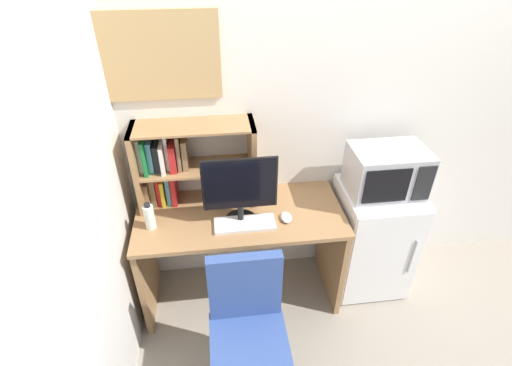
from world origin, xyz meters
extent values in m
cube|color=silver|center=(0.40, 0.02, 1.30)|extent=(6.40, 0.04, 2.60)
cube|color=#997047|center=(-0.89, -0.30, 0.75)|extent=(1.33, 0.60, 0.03)
cube|color=#997047|center=(-1.53, -0.30, 0.37)|extent=(0.04, 0.54, 0.74)
cube|color=#997047|center=(-0.24, -0.30, 0.37)|extent=(0.04, 0.54, 0.74)
cube|color=#997047|center=(-1.50, -0.13, 1.05)|extent=(0.03, 0.25, 0.55)
cube|color=#997047|center=(-0.78, -0.13, 1.05)|extent=(0.03, 0.25, 0.55)
cube|color=#997047|center=(-1.14, -0.13, 1.32)|extent=(0.75, 0.25, 0.01)
cube|color=#997047|center=(-1.14, -0.13, 1.03)|extent=(0.68, 0.25, 0.01)
cube|color=brown|center=(-1.47, -0.11, 0.86)|extent=(0.03, 0.19, 0.19)
cube|color=brown|center=(-1.43, -0.10, 0.87)|extent=(0.03, 0.15, 0.20)
cube|color=#B21E1E|center=(-1.40, -0.10, 0.87)|extent=(0.02, 0.15, 0.19)
cube|color=gold|center=(-1.37, -0.10, 0.86)|extent=(0.02, 0.17, 0.19)
cube|color=teal|center=(-1.34, -0.09, 0.88)|extent=(0.03, 0.15, 0.22)
cube|color=#B21E1E|center=(-1.30, -0.10, 0.88)|extent=(0.03, 0.17, 0.22)
cube|color=silver|center=(-1.47, -0.10, 1.15)|extent=(0.02, 0.16, 0.23)
cube|color=#197233|center=(-1.44, -0.11, 1.15)|extent=(0.02, 0.21, 0.23)
cube|color=teal|center=(-1.41, -0.10, 1.14)|extent=(0.03, 0.16, 0.20)
cube|color=black|center=(-1.37, -0.10, 1.13)|extent=(0.03, 0.17, 0.18)
cube|color=silver|center=(-1.34, -0.11, 1.13)|extent=(0.02, 0.21, 0.19)
cube|color=silver|center=(-1.31, -0.09, 1.16)|extent=(0.02, 0.14, 0.24)
cube|color=#B21E1E|center=(-1.28, -0.11, 1.12)|extent=(0.04, 0.19, 0.18)
cube|color=brown|center=(-1.24, -0.10, 1.15)|extent=(0.02, 0.17, 0.23)
cube|color=brown|center=(-1.20, -0.10, 1.13)|extent=(0.03, 0.16, 0.20)
cylinder|color=black|center=(-0.89, -0.37, 0.78)|extent=(0.20, 0.20, 0.02)
cylinder|color=black|center=(-0.89, -0.37, 0.84)|extent=(0.04, 0.04, 0.10)
cube|color=black|center=(-0.89, -0.37, 1.05)|extent=(0.45, 0.01, 0.34)
cube|color=black|center=(-0.89, -0.37, 1.05)|extent=(0.42, 0.02, 0.32)
cube|color=silver|center=(-0.87, -0.42, 0.78)|extent=(0.37, 0.15, 0.02)
ellipsoid|color=silver|center=(-0.60, -0.39, 0.78)|extent=(0.07, 0.11, 0.03)
cylinder|color=silver|center=(-1.43, -0.37, 0.85)|extent=(0.06, 0.06, 0.16)
cylinder|color=black|center=(-1.43, -0.37, 0.94)|extent=(0.03, 0.03, 0.02)
cube|color=white|center=(0.07, -0.26, 0.42)|extent=(0.51, 0.49, 0.84)
cube|color=white|center=(0.07, -0.51, 0.42)|extent=(0.49, 0.01, 0.81)
cylinder|color=#B2B2B7|center=(0.25, -0.52, 0.46)|extent=(0.01, 0.01, 0.29)
cube|color=#ADADB2|center=(0.07, -0.26, 0.99)|extent=(0.47, 0.33, 0.31)
cube|color=black|center=(0.00, -0.43, 0.99)|extent=(0.28, 0.01, 0.23)
cube|color=black|center=(0.24, -0.43, 0.99)|extent=(0.11, 0.01, 0.25)
cube|color=#334C8C|center=(-0.91, -1.03, 0.46)|extent=(0.41, 0.41, 0.07)
cube|color=#334C8C|center=(-0.91, -0.84, 0.71)|extent=(0.39, 0.06, 0.44)
cube|color=tan|center=(-1.33, -0.01, 1.69)|extent=(0.76, 0.02, 0.49)
camera|label=1|loc=(-1.02, -2.21, 2.32)|focal=26.92mm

